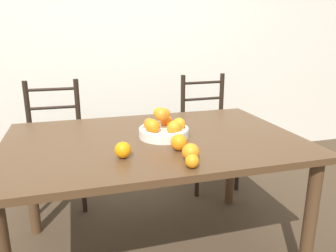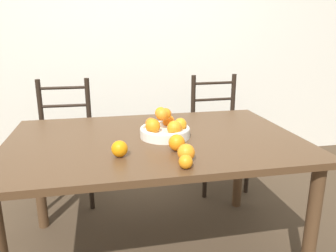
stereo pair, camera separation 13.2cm
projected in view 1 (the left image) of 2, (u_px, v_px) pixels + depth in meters
wall_back at (114, 36)px, 3.18m from camera, size 8.00×0.06×2.60m
dining_table at (154, 153)px, 1.87m from camera, size 1.63×1.07×0.77m
fruit_bowl at (164, 128)px, 1.85m from camera, size 0.28×0.28×0.17m
orange_loose_0 at (123, 150)px, 1.54m from camera, size 0.08×0.08×0.08m
orange_loose_1 at (191, 152)px, 1.51m from camera, size 0.08×0.08×0.08m
orange_loose_2 at (192, 161)px, 1.43m from camera, size 0.06×0.06×0.06m
orange_loose_3 at (179, 142)px, 1.64m from camera, size 0.08×0.08×0.08m
chair_left at (56, 148)px, 2.57m from camera, size 0.43×0.41×0.98m
chair_right at (208, 134)px, 2.92m from camera, size 0.43×0.41×0.98m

